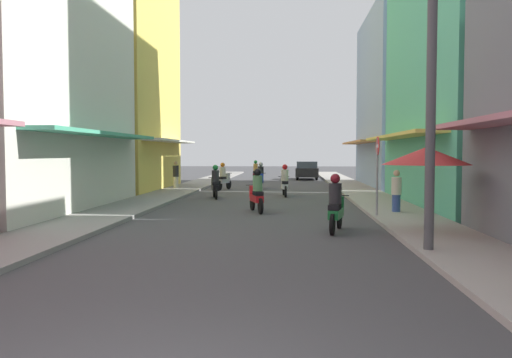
{
  "coord_description": "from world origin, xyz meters",
  "views": [
    {
      "loc": [
        1.21,
        -3.94,
        2.13
      ],
      "look_at": [
        -0.08,
        15.13,
        1.16
      ],
      "focal_mm": 36.08,
      "sensor_mm": 36.0,
      "label": 1
    }
  ],
  "objects_px": {
    "motorbike_white": "(285,182)",
    "motorbike_silver": "(224,178)",
    "motorbike_black": "(215,183)",
    "street_sign_no_entry": "(377,166)",
    "pedestrian_midway": "(176,176)",
    "motorbike_green": "(336,206)",
    "motorbike_red": "(256,193)",
    "motorbike_maroon": "(256,172)",
    "utility_pole": "(431,97)",
    "vendor_umbrella": "(426,156)",
    "parked_car": "(307,170)",
    "motorbike_blue": "(261,177)",
    "pedestrian_far": "(396,193)"
  },
  "relations": [
    {
      "from": "motorbike_white",
      "to": "motorbike_red",
      "type": "xyz_separation_m",
      "value": [
        -0.93,
        -6.82,
        0.0
      ]
    },
    {
      "from": "motorbike_green",
      "to": "street_sign_no_entry",
      "type": "bearing_deg",
      "value": 61.17
    },
    {
      "from": "motorbike_white",
      "to": "pedestrian_far",
      "type": "xyz_separation_m",
      "value": [
        3.9,
        -7.33,
        0.06
      ]
    },
    {
      "from": "motorbike_green",
      "to": "pedestrian_far",
      "type": "xyz_separation_m",
      "value": [
        2.39,
        3.94,
        0.06
      ]
    },
    {
      "from": "pedestrian_far",
      "to": "parked_car",
      "type": "bearing_deg",
      "value": 95.58
    },
    {
      "from": "motorbike_black",
      "to": "street_sign_no_entry",
      "type": "height_order",
      "value": "street_sign_no_entry"
    },
    {
      "from": "motorbike_blue",
      "to": "pedestrian_midway",
      "type": "bearing_deg",
      "value": -164.84
    },
    {
      "from": "parked_car",
      "to": "motorbike_black",
      "type": "bearing_deg",
      "value": -105.4
    },
    {
      "from": "utility_pole",
      "to": "street_sign_no_entry",
      "type": "relative_size",
      "value": 2.42
    },
    {
      "from": "motorbike_black",
      "to": "motorbike_white",
      "type": "relative_size",
      "value": 0.98
    },
    {
      "from": "motorbike_blue",
      "to": "street_sign_no_entry",
      "type": "relative_size",
      "value": 0.68
    },
    {
      "from": "utility_pole",
      "to": "street_sign_no_entry",
      "type": "height_order",
      "value": "utility_pole"
    },
    {
      "from": "motorbike_maroon",
      "to": "pedestrian_midway",
      "type": "distance_m",
      "value": 10.36
    },
    {
      "from": "motorbike_blue",
      "to": "pedestrian_far",
      "type": "bearing_deg",
      "value": -66.89
    },
    {
      "from": "vendor_umbrella",
      "to": "street_sign_no_entry",
      "type": "relative_size",
      "value": 0.86
    },
    {
      "from": "motorbike_black",
      "to": "motorbike_maroon",
      "type": "distance_m",
      "value": 14.88
    },
    {
      "from": "motorbike_white",
      "to": "motorbike_silver",
      "type": "bearing_deg",
      "value": 129.63
    },
    {
      "from": "motorbike_white",
      "to": "utility_pole",
      "type": "distance_m",
      "value": 14.86
    },
    {
      "from": "vendor_umbrella",
      "to": "parked_car",
      "type": "bearing_deg",
      "value": 94.31
    },
    {
      "from": "motorbike_blue",
      "to": "street_sign_no_entry",
      "type": "height_order",
      "value": "street_sign_no_entry"
    },
    {
      "from": "parked_car",
      "to": "pedestrian_far",
      "type": "height_order",
      "value": "pedestrian_far"
    },
    {
      "from": "pedestrian_midway",
      "to": "motorbike_silver",
      "type": "bearing_deg",
      "value": 7.09
    },
    {
      "from": "motorbike_silver",
      "to": "utility_pole",
      "type": "bearing_deg",
      "value": -70.14
    },
    {
      "from": "motorbike_white",
      "to": "pedestrian_far",
      "type": "bearing_deg",
      "value": -61.98
    },
    {
      "from": "utility_pole",
      "to": "motorbike_black",
      "type": "bearing_deg",
      "value": 116.27
    },
    {
      "from": "motorbike_red",
      "to": "utility_pole",
      "type": "relative_size",
      "value": 0.27
    },
    {
      "from": "utility_pole",
      "to": "parked_car",
      "type": "bearing_deg",
      "value": 92.93
    },
    {
      "from": "motorbike_blue",
      "to": "parked_car",
      "type": "bearing_deg",
      "value": 74.33
    },
    {
      "from": "street_sign_no_entry",
      "to": "pedestrian_midway",
      "type": "bearing_deg",
      "value": 127.03
    },
    {
      "from": "motorbike_green",
      "to": "pedestrian_midway",
      "type": "bearing_deg",
      "value": 117.14
    },
    {
      "from": "pedestrian_midway",
      "to": "utility_pole",
      "type": "bearing_deg",
      "value": -62.61
    },
    {
      "from": "motorbike_maroon",
      "to": "parked_car",
      "type": "height_order",
      "value": "motorbike_maroon"
    },
    {
      "from": "motorbike_black",
      "to": "parked_car",
      "type": "relative_size",
      "value": 0.43
    },
    {
      "from": "motorbike_black",
      "to": "parked_car",
      "type": "distance_m",
      "value": 18.19
    },
    {
      "from": "motorbike_green",
      "to": "motorbike_white",
      "type": "height_order",
      "value": "same"
    },
    {
      "from": "motorbike_red",
      "to": "motorbike_maroon",
      "type": "bearing_deg",
      "value": 93.89
    },
    {
      "from": "motorbike_white",
      "to": "street_sign_no_entry",
      "type": "height_order",
      "value": "street_sign_no_entry"
    },
    {
      "from": "motorbike_red",
      "to": "street_sign_no_entry",
      "type": "distance_m",
      "value": 4.43
    },
    {
      "from": "parked_car",
      "to": "utility_pole",
      "type": "bearing_deg",
      "value": -87.07
    },
    {
      "from": "motorbike_green",
      "to": "motorbike_black",
      "type": "height_order",
      "value": "same"
    },
    {
      "from": "pedestrian_midway",
      "to": "utility_pole",
      "type": "distance_m",
      "value": 20.69
    },
    {
      "from": "motorbike_white",
      "to": "pedestrian_midway",
      "type": "bearing_deg",
      "value": 147.9
    },
    {
      "from": "motorbike_maroon",
      "to": "utility_pole",
      "type": "bearing_deg",
      "value": -78.87
    },
    {
      "from": "motorbike_black",
      "to": "pedestrian_far",
      "type": "distance_m",
      "value": 9.31
    },
    {
      "from": "motorbike_black",
      "to": "vendor_umbrella",
      "type": "relative_size",
      "value": 0.78
    },
    {
      "from": "motorbike_white",
      "to": "motorbike_maroon",
      "type": "relative_size",
      "value": 1.0
    },
    {
      "from": "pedestrian_midway",
      "to": "motorbike_red",
      "type": "bearing_deg",
      "value": -63.53
    },
    {
      "from": "pedestrian_far",
      "to": "street_sign_no_entry",
      "type": "height_order",
      "value": "street_sign_no_entry"
    },
    {
      "from": "vendor_umbrella",
      "to": "motorbike_black",
      "type": "bearing_deg",
      "value": 123.44
    },
    {
      "from": "motorbike_blue",
      "to": "pedestrian_midway",
      "type": "height_order",
      "value": "pedestrian_midway"
    }
  ]
}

